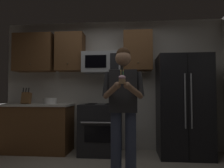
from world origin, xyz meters
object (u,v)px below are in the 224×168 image
microwave (102,63)px  refrigerator (183,106)px  knife_block (26,98)px  oven_range (101,129)px  person (123,102)px  cupcake (122,79)px  bowl_large_white (50,101)px

microwave → refrigerator: microwave is taller
microwave → refrigerator: bearing=-6.0°
microwave → knife_block: size_ratio=2.31×
oven_range → person: bearing=-66.6°
oven_range → knife_block: size_ratio=2.91×
person → cupcake: bearing=-90.0°
oven_range → knife_block: knife_block is taller
refrigerator → knife_block: (-2.95, 0.01, 0.13)m
knife_block → cupcake: size_ratio=1.84×
refrigerator → person: (-1.04, -1.03, 0.10)m
microwave → person: microwave is taller
person → cupcake: size_ratio=10.13×
bowl_large_white → microwave: bearing=7.9°
oven_range → bowl_large_white: size_ratio=3.71×
oven_range → person: (0.46, -1.07, 0.53)m
cupcake → knife_block: bearing=144.4°
oven_range → cupcake: (0.46, -1.40, 0.83)m
refrigerator → bowl_large_white: refrigerator is taller
microwave → cupcake: bearing=-73.1°
knife_block → microwave: bearing=5.8°
oven_range → refrigerator: size_ratio=0.52×
refrigerator → bowl_large_white: size_ratio=7.16×
oven_range → bowl_large_white: bearing=-179.0°
knife_block → refrigerator: bearing=-0.2°
oven_range → cupcake: 1.69m
knife_block → bowl_large_white: size_ratio=1.27×
person → microwave: bearing=111.3°
knife_block → person: (1.92, -1.04, -0.04)m
knife_block → person: 2.18m
microwave → bowl_large_white: 1.24m
person → cupcake: person is taller
oven_range → person: size_ratio=0.53×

